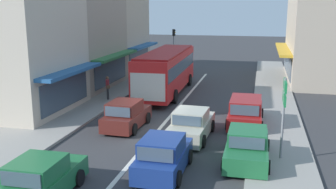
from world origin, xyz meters
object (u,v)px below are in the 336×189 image
object	(u,v)px
hatchback_behind_bus_mid	(163,156)
sedan_queue_gap_filler	(191,125)
city_bus	(166,69)
directional_road_sign	(284,100)
sedan_queue_far_back	(39,181)
parked_wagon_kerb_second	(246,112)
pedestrian_with_handbag_near	(108,86)
parked_sedan_kerb_front	(247,147)
traffic_light_downstreet	(174,42)
hatchback_behind_bus_near	(126,115)

from	to	relation	value
hatchback_behind_bus_mid	sedan_queue_gap_filler	xyz separation A→B (m)	(0.31, 4.51, -0.05)
city_bus	directional_road_sign	size ratio (longest dim) A/B	3.03
directional_road_sign	sedan_queue_gap_filler	bearing A→B (deg)	153.93
sedan_queue_far_back	parked_wagon_kerb_second	distance (m)	12.34
pedestrian_with_handbag_near	parked_sedan_kerb_front	bearing A→B (deg)	-41.85
city_bus	traffic_light_downstreet	world-z (taller)	traffic_light_downstreet
city_bus	pedestrian_with_handbag_near	distance (m)	4.90
traffic_light_downstreet	sedan_queue_gap_filler	bearing A→B (deg)	-75.13
sedan_queue_far_back	pedestrian_with_handbag_near	xyz separation A→B (m)	(-3.11, 13.96, 0.40)
sedan_queue_far_back	parked_sedan_kerb_front	bearing A→B (deg)	36.98
sedan_queue_gap_filler	pedestrian_with_handbag_near	size ratio (longest dim) A/B	2.62
traffic_light_downstreet	parked_wagon_kerb_second	bearing A→B (deg)	-65.85
parked_wagon_kerb_second	pedestrian_with_handbag_near	xyz separation A→B (m)	(-9.58, 3.45, 0.32)
hatchback_behind_bus_mid	sedan_queue_far_back	bearing A→B (deg)	-139.27
sedan_queue_far_back	parked_wagon_kerb_second	world-z (taller)	parked_wagon_kerb_second
sedan_queue_far_back	parked_sedan_kerb_front	size ratio (longest dim) A/B	1.00
hatchback_behind_bus_mid	directional_road_sign	world-z (taller)	directional_road_sign
sedan_queue_gap_filler	parked_wagon_kerb_second	size ratio (longest dim) A/B	0.95
sedan_queue_gap_filler	parked_wagon_kerb_second	xyz separation A→B (m)	(2.57, 2.90, 0.08)
hatchback_behind_bus_near	parked_wagon_kerb_second	xyz separation A→B (m)	(6.27, 2.12, 0.04)
hatchback_behind_bus_mid	parked_wagon_kerb_second	world-z (taller)	parked_wagon_kerb_second
sedan_queue_gap_filler	directional_road_sign	xyz separation A→B (m)	(4.28, -2.09, 2.04)
parked_sedan_kerb_front	directional_road_sign	xyz separation A→B (m)	(1.41, 0.42, 2.04)
traffic_light_downstreet	pedestrian_with_handbag_near	size ratio (longest dim) A/B	2.58
parked_wagon_kerb_second	city_bus	bearing A→B (deg)	131.98
hatchback_behind_bus_near	parked_wagon_kerb_second	distance (m)	6.62
hatchback_behind_bus_mid	traffic_light_downstreet	size ratio (longest dim) A/B	0.89
city_bus	hatchback_behind_bus_mid	distance (m)	14.77
sedan_queue_far_back	sedan_queue_gap_filler	xyz separation A→B (m)	(3.91, 7.61, 0.00)
sedan_queue_far_back	parked_sedan_kerb_front	xyz separation A→B (m)	(6.77, 5.10, 0.00)
hatchback_behind_bus_mid	sedan_queue_far_back	world-z (taller)	hatchback_behind_bus_mid
sedan_queue_gap_filler	directional_road_sign	distance (m)	5.18
directional_road_sign	city_bus	bearing A→B (deg)	123.70
hatchback_behind_bus_mid	parked_wagon_kerb_second	size ratio (longest dim) A/B	0.82
hatchback_behind_bus_mid	parked_wagon_kerb_second	xyz separation A→B (m)	(2.87, 7.41, 0.04)
sedan_queue_gap_filler	parked_sedan_kerb_front	xyz separation A→B (m)	(2.87, -2.51, 0.00)
directional_road_sign	parked_sedan_kerb_front	bearing A→B (deg)	-163.48
city_bus	traffic_light_downstreet	distance (m)	11.52
parked_wagon_kerb_second	traffic_light_downstreet	distance (m)	20.09
sedan_queue_far_back	pedestrian_with_handbag_near	bearing A→B (deg)	102.56
city_bus	parked_wagon_kerb_second	xyz separation A→B (m)	(6.23, -6.92, -1.14)
sedan_queue_gap_filler	parked_sedan_kerb_front	distance (m)	3.81
parked_sedan_kerb_front	parked_wagon_kerb_second	bearing A→B (deg)	93.20
parked_sedan_kerb_front	sedan_queue_far_back	bearing A→B (deg)	-143.02
parked_sedan_kerb_front	parked_wagon_kerb_second	world-z (taller)	parked_wagon_kerb_second
hatchback_behind_bus_near	pedestrian_with_handbag_near	bearing A→B (deg)	120.74
parked_wagon_kerb_second	pedestrian_with_handbag_near	size ratio (longest dim) A/B	2.77
city_bus	hatchback_behind_bus_near	xyz separation A→B (m)	(-0.05, -9.04, -1.17)
hatchback_behind_bus_near	directional_road_sign	xyz separation A→B (m)	(7.99, -2.87, 1.99)
traffic_light_downstreet	pedestrian_with_handbag_near	distance (m)	14.96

